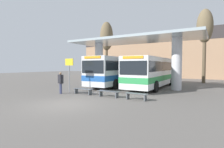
% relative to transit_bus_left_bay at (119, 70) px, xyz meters
% --- Properties ---
extents(ground_plane, '(100.00, 100.00, 0.00)m').
position_rel_transit_bus_left_bay_xyz_m(ground_plane, '(2.11, -10.53, -1.80)').
color(ground_plane, '#605B56').
extents(townhouse_backdrop, '(40.00, 0.58, 9.02)m').
position_rel_transit_bus_left_bay_xyz_m(townhouse_backdrop, '(2.11, 16.10, 3.45)').
color(townhouse_backdrop, '#9E7A5B').
rests_on(townhouse_backdrop, ground_plane).
extents(station_canopy, '(13.95, 5.40, 5.21)m').
position_rel_transit_bus_left_bay_xyz_m(station_canopy, '(2.11, -0.67, 2.43)').
color(station_canopy, silver).
rests_on(station_canopy, ground_plane).
extents(transit_bus_left_bay, '(3.00, 10.56, 3.23)m').
position_rel_transit_bus_left_bay_xyz_m(transit_bus_left_bay, '(0.00, 0.00, 0.00)').
color(transit_bus_left_bay, silver).
rests_on(transit_bus_left_bay, ground_plane).
extents(transit_bus_center_bay, '(2.88, 10.93, 3.13)m').
position_rel_transit_bus_left_bay_xyz_m(transit_bus_center_bay, '(4.03, 0.28, -0.05)').
color(transit_bus_center_bay, white).
rests_on(transit_bus_center_bay, ground_plane).
extents(waiting_bench_near_pillar, '(1.82, 0.44, 0.46)m').
position_rel_transit_bus_left_bay_xyz_m(waiting_bench_near_pillar, '(0.59, -7.15, -1.46)').
color(waiting_bench_near_pillar, '#4C5156').
rests_on(waiting_bench_near_pillar, ground_plane).
extents(waiting_bench_mid_platform, '(1.57, 0.44, 0.46)m').
position_rel_transit_bus_left_bay_xyz_m(waiting_bench_mid_platform, '(5.24, -7.15, -1.46)').
color(waiting_bench_mid_platform, '#4C5156').
rests_on(waiting_bench_mid_platform, ground_plane).
extents(waiting_bench_far_platform, '(1.74, 0.44, 0.46)m').
position_rel_transit_bus_left_bay_xyz_m(waiting_bench_far_platform, '(3.04, -7.15, -1.46)').
color(waiting_bench_far_platform, '#4C5156').
rests_on(waiting_bench_far_platform, ground_plane).
extents(info_sign_platform, '(0.90, 0.09, 2.94)m').
position_rel_transit_bus_left_bay_xyz_m(info_sign_platform, '(-1.28, -6.77, 0.29)').
color(info_sign_platform, gray).
rests_on(info_sign_platform, ground_plane).
extents(pedestrian_waiting, '(0.66, 0.36, 1.78)m').
position_rel_transit_bus_left_bay_xyz_m(pedestrian_waiting, '(-1.15, -7.89, -0.72)').
color(pedestrian_waiting, '#333856').
rests_on(pedestrian_waiting, ground_plane).
extents(poplar_tree_behind_left, '(2.23, 2.23, 9.90)m').
position_rel_transit_bus_left_bay_xyz_m(poplar_tree_behind_left, '(-6.65, 7.69, 5.45)').
color(poplar_tree_behind_left, brown).
rests_on(poplar_tree_behind_left, ground_plane).
extents(poplar_tree_behind_right, '(2.01, 2.01, 9.75)m').
position_rel_transit_bus_left_bay_xyz_m(poplar_tree_behind_right, '(8.39, 8.13, 5.46)').
color(poplar_tree_behind_right, brown).
rests_on(poplar_tree_behind_right, ground_plane).
extents(parked_car_street, '(4.55, 2.11, 2.13)m').
position_rel_transit_bus_left_bay_xyz_m(parked_car_street, '(-7.01, 12.06, -0.77)').
color(parked_car_street, silver).
rests_on(parked_car_street, ground_plane).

